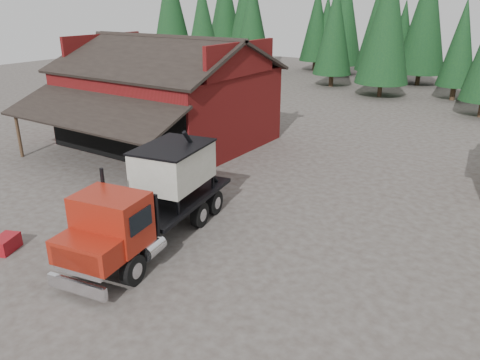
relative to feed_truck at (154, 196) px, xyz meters
The scene contains 7 objects.
ground 2.86m from the feed_truck, 36.03° to the left, with size 120.00×120.00×0.00m, color #413933.
red_barn 14.53m from the feed_truck, 129.92° to the left, with size 12.80×13.63×7.18m.
conifer_backdrop 43.30m from the feed_truck, 87.77° to the left, with size 76.00×16.00×16.00m, color #10321B, non-canonical shape.
near_pine_a 35.87m from the feed_truck, 124.80° to the left, with size 4.40×4.40×11.40m.
near_pine_d 35.72m from the feed_truck, 93.76° to the left, with size 5.28×5.28×13.40m.
feed_truck is the anchor object (origin of this frame).
equip_box 6.11m from the feed_truck, 137.13° to the right, with size 0.70×1.10×0.60m, color maroon.
Camera 1 is at (10.77, -13.59, 9.31)m, focal length 35.00 mm.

